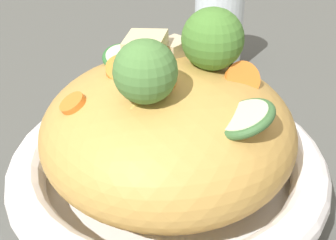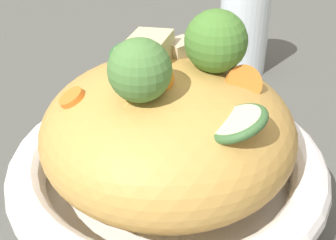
% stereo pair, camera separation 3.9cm
% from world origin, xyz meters
% --- Properties ---
extents(ground_plane, '(3.00, 3.00, 0.00)m').
position_xyz_m(ground_plane, '(0.00, 0.00, 0.00)').
color(ground_plane, '#4D4E49').
extents(serving_bowl, '(0.28, 0.28, 0.06)m').
position_xyz_m(serving_bowl, '(0.00, 0.00, 0.03)').
color(serving_bowl, white).
rests_on(serving_bowl, ground_plane).
extents(noodle_heap, '(0.21, 0.21, 0.11)m').
position_xyz_m(noodle_heap, '(0.00, -0.00, 0.08)').
color(noodle_heap, '#C09246').
rests_on(noodle_heap, serving_bowl).
extents(broccoli_florets, '(0.13, 0.09, 0.06)m').
position_xyz_m(broccoli_florets, '(0.00, 0.01, 0.15)').
color(broccoli_florets, '#8FB571').
rests_on(broccoli_florets, serving_bowl).
extents(carrot_coins, '(0.11, 0.14, 0.03)m').
position_xyz_m(carrot_coins, '(0.01, -0.00, 0.13)').
color(carrot_coins, orange).
rests_on(carrot_coins, serving_bowl).
extents(zucchini_slices, '(0.10, 0.17, 0.02)m').
position_xyz_m(zucchini_slices, '(0.01, 0.03, 0.12)').
color(zucchini_slices, beige).
rests_on(zucchini_slices, serving_bowl).
extents(chicken_chunks, '(0.06, 0.05, 0.03)m').
position_xyz_m(chicken_chunks, '(-0.02, -0.02, 0.13)').
color(chicken_chunks, beige).
rests_on(chicken_chunks, serving_bowl).
extents(drinking_glass, '(0.07, 0.07, 0.11)m').
position_xyz_m(drinking_glass, '(-0.28, -0.06, 0.06)').
color(drinking_glass, silver).
rests_on(drinking_glass, ground_plane).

